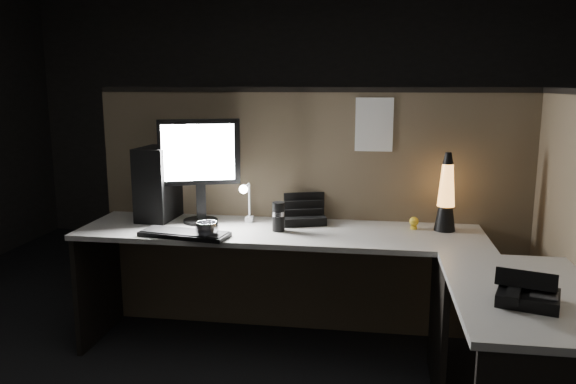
# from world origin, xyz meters

# --- Properties ---
(room_shell) EXTENTS (6.00, 6.00, 6.00)m
(room_shell) POSITION_xyz_m (0.00, 0.00, 1.62)
(room_shell) COLOR silver
(room_shell) RESTS_ON ground
(partition_back) EXTENTS (2.66, 0.06, 1.50)m
(partition_back) POSITION_xyz_m (0.00, 0.93, 0.75)
(partition_back) COLOR brown
(partition_back) RESTS_ON ground
(desk) EXTENTS (2.60, 1.60, 0.73)m
(desk) POSITION_xyz_m (0.18, 0.25, 0.58)
(desk) COLOR #A5A29C
(desk) RESTS_ON ground
(pc_tower) EXTENTS (0.21, 0.43, 0.44)m
(pc_tower) POSITION_xyz_m (-0.92, 0.81, 0.95)
(pc_tower) COLOR black
(pc_tower) RESTS_ON desk
(monitor) EXTENTS (0.47, 0.22, 0.62)m
(monitor) POSITION_xyz_m (-0.65, 0.72, 1.10)
(monitor) COLOR black
(monitor) RESTS_ON desk
(keyboard) EXTENTS (0.51, 0.24, 0.02)m
(keyboard) POSITION_xyz_m (-0.64, 0.38, 0.74)
(keyboard) COLOR black
(keyboard) RESTS_ON desk
(mouse) EXTENTS (0.10, 0.07, 0.04)m
(mouse) POSITION_xyz_m (-0.51, 0.36, 0.75)
(mouse) COLOR black
(mouse) RESTS_ON desk
(clip_lamp) EXTENTS (0.05, 0.20, 0.25)m
(clip_lamp) POSITION_xyz_m (-0.36, 0.68, 0.88)
(clip_lamp) COLOR silver
(clip_lamp) RESTS_ON desk
(organizer) EXTENTS (0.31, 0.29, 0.19)m
(organizer) POSITION_xyz_m (-0.04, 0.80, 0.77)
(organizer) COLOR black
(organizer) RESTS_ON desk
(lava_lamp) EXTENTS (0.12, 0.12, 0.45)m
(lava_lamp) POSITION_xyz_m (0.78, 0.73, 0.92)
(lava_lamp) COLOR black
(lava_lamp) RESTS_ON desk
(travel_mug) EXTENTS (0.07, 0.07, 0.17)m
(travel_mug) POSITION_xyz_m (-0.15, 0.57, 0.81)
(travel_mug) COLOR black
(travel_mug) RESTS_ON desk
(steel_mug) EXTENTS (0.16, 0.16, 0.10)m
(steel_mug) POSITION_xyz_m (-0.50, 0.34, 0.78)
(steel_mug) COLOR silver
(steel_mug) RESTS_ON desk
(figurine) EXTENTS (0.05, 0.05, 0.05)m
(figurine) POSITION_xyz_m (0.61, 0.73, 0.78)
(figurine) COLOR yellow
(figurine) RESTS_ON desk
(pinned_paper) EXTENTS (0.22, 0.00, 0.32)m
(pinned_paper) POSITION_xyz_m (0.37, 0.90, 1.31)
(pinned_paper) COLOR white
(pinned_paper) RESTS_ON partition_back
(desk_phone) EXTENTS (0.27, 0.27, 0.13)m
(desk_phone) POSITION_xyz_m (0.96, -0.32, 0.78)
(desk_phone) COLOR black
(desk_phone) RESTS_ON desk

